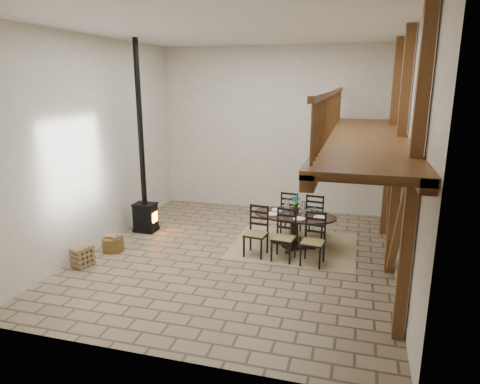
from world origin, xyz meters
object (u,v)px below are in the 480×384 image
(dining_table, at_px, (293,231))
(log_stack, at_px, (83,256))
(log_basket, at_px, (113,243))
(wood_stove, at_px, (144,190))

(dining_table, distance_m, log_stack, 4.87)
(log_stack, bearing_deg, log_basket, 79.35)
(wood_stove, distance_m, log_stack, 2.61)
(log_stack, bearing_deg, dining_table, 27.50)
(wood_stove, xyz_separation_m, log_basket, (-0.10, -1.49, -0.96))
(log_basket, bearing_deg, dining_table, 17.48)
(log_basket, bearing_deg, log_stack, -100.65)
(log_basket, height_order, log_stack, log_stack)
(wood_stove, bearing_deg, log_stack, -96.19)
(wood_stove, height_order, log_stack, wood_stove)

